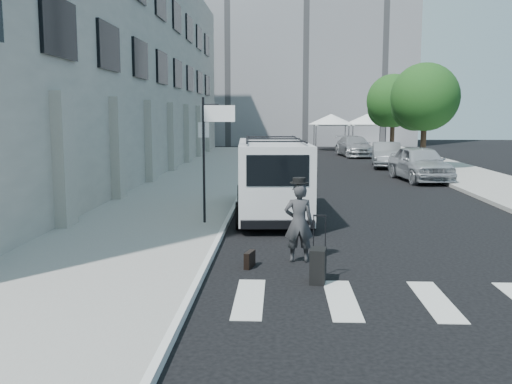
# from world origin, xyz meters

# --- Properties ---
(ground) EXTENTS (120.00, 120.00, 0.00)m
(ground) POSITION_xyz_m (0.00, 0.00, 0.00)
(ground) COLOR black
(ground) RESTS_ON ground
(sidewalk_left) EXTENTS (4.50, 48.00, 0.15)m
(sidewalk_left) POSITION_xyz_m (-4.25, 16.00, 0.07)
(sidewalk_left) COLOR gray
(sidewalk_left) RESTS_ON ground
(sidewalk_right) EXTENTS (4.00, 56.00, 0.15)m
(sidewalk_right) POSITION_xyz_m (9.00, 20.00, 0.07)
(sidewalk_right) COLOR gray
(sidewalk_right) RESTS_ON ground
(building_left) EXTENTS (10.00, 44.00, 12.00)m
(building_left) POSITION_xyz_m (-11.50, 18.00, 6.00)
(building_left) COLOR gray
(building_left) RESTS_ON ground
(building_far) EXTENTS (22.00, 12.00, 25.00)m
(building_far) POSITION_xyz_m (2.00, 50.00, 12.50)
(building_far) COLOR slate
(building_far) RESTS_ON ground
(sign_pole) EXTENTS (1.03, 0.07, 3.50)m
(sign_pole) POSITION_xyz_m (-2.36, 3.20, 2.65)
(sign_pole) COLOR black
(sign_pole) RESTS_ON sidewalk_left
(tree_near) EXTENTS (3.80, 3.83, 6.03)m
(tree_near) POSITION_xyz_m (7.50, 20.15, 3.97)
(tree_near) COLOR black
(tree_near) RESTS_ON ground
(tree_far) EXTENTS (3.80, 3.83, 6.03)m
(tree_far) POSITION_xyz_m (7.50, 29.15, 3.97)
(tree_far) COLOR black
(tree_far) RESTS_ON ground
(tent_left) EXTENTS (4.00, 4.00, 3.20)m
(tent_left) POSITION_xyz_m (4.00, 38.00, 2.71)
(tent_left) COLOR black
(tent_left) RESTS_ON ground
(tent_right) EXTENTS (4.00, 4.00, 3.20)m
(tent_right) POSITION_xyz_m (7.20, 38.50, 2.71)
(tent_right) COLOR black
(tent_right) RESTS_ON ground
(businessman) EXTENTS (0.64, 0.43, 1.72)m
(businessman) POSITION_xyz_m (-0.07, -0.46, 0.86)
(businessman) COLOR #343437
(businessman) RESTS_ON ground
(briefcase) EXTENTS (0.23, 0.46, 0.34)m
(briefcase) POSITION_xyz_m (-1.10, -0.98, 0.17)
(briefcase) COLOR black
(briefcase) RESTS_ON ground
(suitcase) EXTENTS (0.35, 0.50, 1.27)m
(suitcase) POSITION_xyz_m (0.26, -2.00, 0.34)
(suitcase) COLOR black
(suitcase) RESTS_ON ground
(cargo_van) EXTENTS (2.49, 6.33, 2.34)m
(cargo_van) POSITION_xyz_m (-0.71, 5.09, 1.21)
(cargo_van) COLOR silver
(cargo_van) RESTS_ON ground
(parked_car_a) EXTENTS (2.52, 5.16, 1.70)m
(parked_car_a) POSITION_xyz_m (6.23, 14.95, 0.85)
(parked_car_a) COLOR #A1A4A9
(parked_car_a) RESTS_ON ground
(parked_car_b) EXTENTS (2.13, 4.72, 1.50)m
(parked_car_b) POSITION_xyz_m (5.93, 22.02, 0.75)
(parked_car_b) COLOR slate
(parked_car_b) RESTS_ON ground
(parked_car_c) EXTENTS (2.78, 5.52, 1.54)m
(parked_car_c) POSITION_xyz_m (5.16, 30.79, 0.77)
(parked_car_c) COLOR gray
(parked_car_c) RESTS_ON ground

